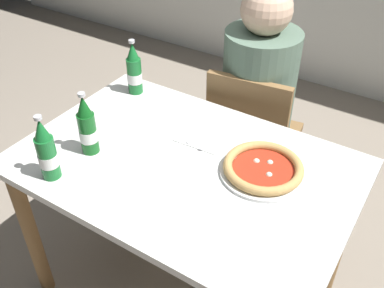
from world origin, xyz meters
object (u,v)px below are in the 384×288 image
(dining_table_main, at_px, (185,186))
(beer_bottle_right, at_px, (87,128))
(beer_bottle_left, at_px, (134,71))
(napkin_with_cutlery, at_px, (204,135))
(chair_behind_table, at_px, (251,136))
(diner_seated, at_px, (256,114))
(pizza_margherita_near, at_px, (263,169))
(beer_bottle_center, at_px, (47,152))

(dining_table_main, height_order, beer_bottle_right, beer_bottle_right)
(beer_bottle_left, bearing_deg, napkin_with_cutlery, -15.47)
(chair_behind_table, xyz_separation_m, napkin_with_cutlery, (-0.01, -0.43, 0.27))
(chair_behind_table, distance_m, diner_seated, 0.11)
(beer_bottle_left, bearing_deg, pizza_margherita_near, -15.54)
(dining_table_main, xyz_separation_m, pizza_margherita_near, (0.26, 0.10, 0.14))
(dining_table_main, relative_size, beer_bottle_center, 4.86)
(beer_bottle_right, height_order, napkin_with_cutlery, beer_bottle_right)
(chair_behind_table, xyz_separation_m, diner_seated, (-0.01, 0.05, 0.10))
(chair_behind_table, distance_m, beer_bottle_center, 1.04)
(diner_seated, relative_size, napkin_with_cutlery, 6.38)
(chair_behind_table, relative_size, beer_bottle_center, 3.44)
(pizza_margherita_near, relative_size, beer_bottle_center, 1.21)
(diner_seated, bearing_deg, beer_bottle_center, -108.44)
(beer_bottle_center, bearing_deg, chair_behind_table, 70.14)
(pizza_margherita_near, height_order, beer_bottle_right, beer_bottle_right)
(chair_behind_table, height_order, napkin_with_cutlery, chair_behind_table)
(dining_table_main, height_order, chair_behind_table, chair_behind_table)
(beer_bottle_right, bearing_deg, beer_bottle_left, 106.51)
(beer_bottle_left, distance_m, napkin_with_cutlery, 0.46)
(dining_table_main, xyz_separation_m, beer_bottle_center, (-0.34, -0.31, 0.22))
(diner_seated, bearing_deg, chair_behind_table, -79.95)
(beer_bottle_left, bearing_deg, chair_behind_table, 35.51)
(dining_table_main, xyz_separation_m, napkin_with_cutlery, (-0.03, 0.18, 0.12))
(beer_bottle_left, height_order, beer_bottle_right, same)
(pizza_margherita_near, height_order, beer_bottle_left, beer_bottle_left)
(diner_seated, bearing_deg, beer_bottle_left, -139.86)
(chair_behind_table, distance_m, beer_bottle_right, 0.89)
(dining_table_main, relative_size, chair_behind_table, 1.41)
(diner_seated, distance_m, napkin_with_cutlery, 0.51)
(dining_table_main, bearing_deg, pizza_margherita_near, 20.34)
(dining_table_main, bearing_deg, diner_seated, 91.96)
(beer_bottle_left, height_order, napkin_with_cutlery, beer_bottle_left)
(napkin_with_cutlery, bearing_deg, beer_bottle_center, -123.45)
(dining_table_main, distance_m, beer_bottle_right, 0.41)
(pizza_margherita_near, bearing_deg, napkin_with_cutlery, 164.37)
(chair_behind_table, xyz_separation_m, beer_bottle_right, (-0.31, -0.74, 0.37))
(beer_bottle_center, height_order, beer_bottle_right, same)
(pizza_margherita_near, relative_size, napkin_with_cutlery, 1.58)
(pizza_margherita_near, bearing_deg, dining_table_main, -159.66)
(beer_bottle_right, bearing_deg, chair_behind_table, 66.97)
(pizza_margherita_near, xyz_separation_m, beer_bottle_center, (-0.61, -0.40, 0.08))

